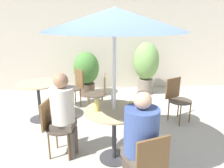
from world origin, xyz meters
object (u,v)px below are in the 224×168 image
bistro_chair_0 (55,123)px  bistro_chair_4 (177,96)px  bistro_chair_1 (147,162)px  beer_glass_1 (97,105)px  potted_plant_1 (146,64)px  cafe_table_far (38,92)px  bistro_chair_5 (75,85)px  seated_person_0 (63,109)px  seated_person_1 (140,137)px  beer_glass_0 (113,98)px  cafe_table_near (114,121)px  umbrella (114,19)px  potted_plant_0 (86,71)px  bistro_chair_3 (100,91)px  beer_glass_2 (131,107)px

bistro_chair_0 → bistro_chair_4: same height
bistro_chair_1 → beer_glass_1: 1.01m
potted_plant_1 → cafe_table_far: bearing=-149.5°
bistro_chair_4 → potted_plant_1: potted_plant_1 is taller
bistro_chair_4 → beer_glass_1: 1.98m
cafe_table_far → bistro_chair_5: bistro_chair_5 is taller
bistro_chair_1 → beer_glass_1: bearing=-76.3°
cafe_table_far → seated_person_0: size_ratio=0.63×
seated_person_1 → beer_glass_0: seated_person_1 is taller
cafe_table_near → bistro_chair_5: bearing=108.9°
umbrella → bistro_chair_4: bearing=41.7°
bistro_chair_4 → potted_plant_0: bearing=109.0°
bistro_chair_3 → seated_person_0: size_ratio=0.68×
bistro_chair_5 → beer_glass_0: bearing=-9.4°
cafe_table_far → beer_glass_2: beer_glass_2 is taller
bistro_chair_0 → bistro_chair_3: size_ratio=1.00×
bistro_chair_5 → potted_plant_0: (0.23, 0.72, 0.15)m
cafe_table_far → bistro_chair_0: bistro_chair_0 is taller
cafe_table_near → potted_plant_0: 2.84m
cafe_table_far → beer_glass_1: (1.13, -1.41, 0.26)m
bistro_chair_3 → seated_person_0: 1.56m
bistro_chair_1 → bistro_chair_4: (1.05, 1.99, 0.00)m
bistro_chair_5 → seated_person_1: size_ratio=0.67×
beer_glass_2 → potted_plant_0: size_ratio=0.14×
bistro_chair_3 → seated_person_0: bearing=-16.8°
bistro_chair_3 → bistro_chair_4: (1.48, -0.41, 0.00)m
bistro_chair_1 → bistro_chair_3: bearing=-98.1°
umbrella → beer_glass_2: bearing=-25.0°
bistro_chair_3 → seated_person_1: bearing=13.3°
bistro_chair_3 → beer_glass_2: bearing=16.1°
bistro_chair_0 → bistro_chair_1: same height
potted_plant_0 → bistro_chair_5: bearing=-107.4°
bistro_chair_4 → bistro_chair_5: size_ratio=1.00×
beer_glass_0 → umbrella: bearing=-91.5°
bistro_chair_3 → potted_plant_0: bearing=-161.6°
bistro_chair_4 → bistro_chair_5: bearing=126.9°
seated_person_1 → bistro_chair_4: bearing=-139.0°
bistro_chair_1 → bistro_chair_4: bearing=-136.1°
beer_glass_2 → bistro_chair_4: bearing=49.0°
bistro_chair_3 → bistro_chair_4: same height
potted_plant_1 → umbrella: size_ratio=0.66×
bistro_chair_3 → bistro_chair_5: same height
bistro_chair_1 → potted_plant_0: bearing=-96.5°
cafe_table_near → bistro_chair_5: size_ratio=0.97×
seated_person_1 → beer_glass_2: seated_person_1 is taller
cafe_table_far → bistro_chair_4: size_ratio=0.93×
bistro_chair_1 → bistro_chair_5: same height
bistro_chair_1 → beer_glass_1: beer_glass_1 is taller
seated_person_1 → potted_plant_1: 3.61m
bistro_chair_0 → beer_glass_0: bearing=-74.3°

